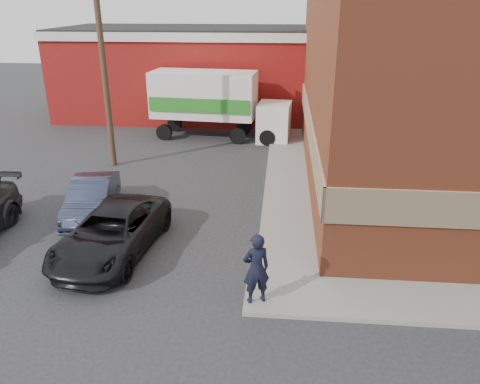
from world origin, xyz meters
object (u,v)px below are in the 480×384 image
(utility_pole, at_px, (103,61))
(suv_a, at_px, (112,233))
(sedan, at_px, (92,198))
(box_truck, at_px, (217,101))
(warehouse, at_px, (188,71))
(man, at_px, (256,269))

(utility_pole, xyz_separation_m, suv_a, (2.79, -8.03, -4.05))
(sedan, relative_size, box_truck, 0.54)
(utility_pole, relative_size, sedan, 2.23)
(warehouse, height_order, utility_pole, utility_pole)
(man, distance_m, suv_a, 5.05)
(warehouse, xyz_separation_m, man, (5.80, -21.28, -1.74))
(warehouse, xyz_separation_m, box_truck, (2.71, -5.89, -0.72))
(suv_a, distance_m, box_truck, 13.29)
(suv_a, xyz_separation_m, box_truck, (1.41, 13.14, 1.40))
(warehouse, xyz_separation_m, suv_a, (1.29, -19.03, -2.12))
(suv_a, bearing_deg, man, -20.56)
(warehouse, bearing_deg, sedan, -91.31)
(man, height_order, suv_a, man)
(utility_pole, bearing_deg, warehouse, 82.23)
(man, distance_m, sedan, 7.87)
(warehouse, xyz_separation_m, sedan, (-0.37, -16.42, -2.15))
(warehouse, bearing_deg, suv_a, -86.11)
(man, xyz_separation_m, suv_a, (-4.51, 2.25, -0.37))
(man, xyz_separation_m, box_truck, (-3.09, 15.39, 1.03))
(warehouse, height_order, sedan, warehouse)
(warehouse, bearing_deg, man, -74.76)
(utility_pole, distance_m, sedan, 6.87)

